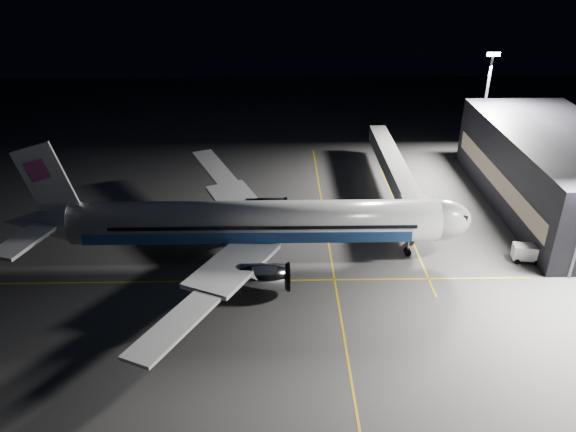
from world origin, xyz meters
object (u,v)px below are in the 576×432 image
(safety_cone_b, at_px, (259,234))
(airliner, at_px, (248,223))
(floodlight_mast_north, at_px, (486,99))
(safety_cone_c, at_px, (274,239))
(jet_bridge, at_px, (396,171))
(safety_cone_a, at_px, (259,239))
(service_truck, at_px, (530,253))
(baggage_tug, at_px, (262,213))

(safety_cone_b, bearing_deg, airliner, -102.41)
(floodlight_mast_north, relative_size, safety_cone_c, 30.15)
(jet_bridge, relative_size, safety_cone_a, 55.98)
(floodlight_mast_north, relative_size, safety_cone_b, 38.53)
(floodlight_mast_north, height_order, safety_cone_b, floodlight_mast_north)
(service_truck, bearing_deg, floodlight_mast_north, 92.56)
(floodlight_mast_north, distance_m, baggage_tug, 46.19)
(jet_bridge, bearing_deg, floodlight_mast_north, 37.74)
(jet_bridge, bearing_deg, service_truck, -54.45)
(jet_bridge, bearing_deg, safety_cone_c, -144.49)
(safety_cone_c, bearing_deg, floodlight_mast_north, 36.59)
(floodlight_mast_north, xyz_separation_m, baggage_tug, (-39.58, -20.88, -11.46))
(safety_cone_b, bearing_deg, service_truck, -12.06)
(floodlight_mast_north, height_order, safety_cone_c, floodlight_mast_north)
(baggage_tug, height_order, safety_cone_c, baggage_tug)
(safety_cone_c, bearing_deg, safety_cone_a, 180.00)
(baggage_tug, height_order, safety_cone_b, baggage_tug)
(service_truck, distance_m, baggage_tug, 38.29)
(floodlight_mast_north, height_order, service_truck, floodlight_mast_north)
(jet_bridge, height_order, service_truck, jet_bridge)
(floodlight_mast_north, xyz_separation_m, safety_cone_a, (-39.79, -27.99, -12.06))
(floodlight_mast_north, distance_m, safety_cone_c, 48.47)
(airliner, xyz_separation_m, jet_bridge, (23.08, 18.06, -0.58))
(safety_cone_a, bearing_deg, airliner, -107.81)
(baggage_tug, relative_size, safety_cone_a, 5.25)
(floodlight_mast_north, height_order, safety_cone_a, floodlight_mast_north)
(airliner, xyz_separation_m, safety_cone_b, (1.25, 5.67, -4.89))
(service_truck, bearing_deg, airliner, -174.53)
(airliner, distance_m, jet_bridge, 29.31)
(service_truck, bearing_deg, safety_cone_c, 178.54)
(safety_cone_b, distance_m, safety_cone_c, 2.70)
(jet_bridge, xyz_separation_m, baggage_tug, (-21.58, -6.95, -3.67))
(safety_cone_b, bearing_deg, safety_cone_c, -38.06)
(jet_bridge, bearing_deg, safety_cone_a, -147.18)
(service_truck, relative_size, safety_cone_a, 7.98)
(baggage_tug, bearing_deg, safety_cone_c, -91.48)
(airliner, distance_m, baggage_tug, 11.99)
(service_truck, bearing_deg, baggage_tug, 168.51)
(jet_bridge, height_order, safety_cone_a, jet_bridge)
(jet_bridge, height_order, safety_cone_b, jet_bridge)
(safety_cone_a, relative_size, safety_cone_c, 0.89)
(safety_cone_c, bearing_deg, airliner, -130.17)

